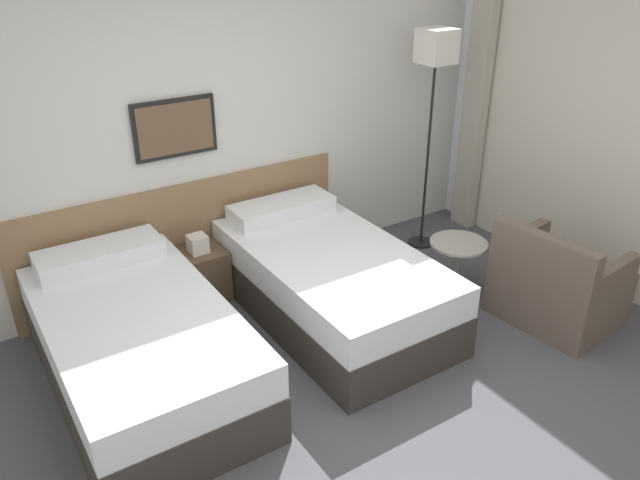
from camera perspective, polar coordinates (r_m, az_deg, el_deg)
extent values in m
plane|color=#47474C|center=(3.96, 5.66, -16.59)|extent=(16.00, 16.00, 0.00)
cube|color=silver|center=(4.99, -9.84, 10.57)|extent=(10.00, 0.06, 2.70)
cube|color=#846647|center=(5.16, -12.08, 0.25)|extent=(2.72, 0.04, 0.92)
cube|color=black|center=(4.83, -13.13, 9.93)|extent=(0.64, 0.03, 0.44)
cube|color=brown|center=(4.82, -13.06, 9.89)|extent=(0.58, 0.01, 0.38)
cube|color=#A8A393|center=(6.11, 14.13, 12.83)|extent=(0.10, 0.24, 2.64)
cube|color=#332D28|center=(4.30, -15.84, -10.79)|extent=(1.08, 1.96, 0.33)
cube|color=silver|center=(4.13, -16.32, -7.66)|extent=(1.07, 1.94, 0.24)
cube|color=silver|center=(4.68, -19.48, -1.27)|extent=(0.86, 0.34, 0.13)
cube|color=#332D28|center=(4.80, 1.11, -5.25)|extent=(1.08, 1.96, 0.33)
cube|color=silver|center=(4.66, 1.15, -2.29)|extent=(1.07, 1.94, 0.24)
cube|color=silver|center=(5.15, -3.52, 2.91)|extent=(0.86, 0.34, 0.13)
cube|color=brown|center=(5.08, -10.84, -3.20)|extent=(0.39, 0.35, 0.43)
cube|color=silver|center=(4.95, -11.11, -0.35)|extent=(0.14, 0.14, 0.14)
cylinder|color=black|center=(6.03, 9.19, -0.20)|extent=(0.24, 0.24, 0.02)
cylinder|color=black|center=(5.71, 9.80, 7.38)|extent=(0.02, 0.02, 1.67)
cube|color=silver|center=(5.47, 10.62, 17.05)|extent=(0.27, 0.27, 0.28)
cylinder|color=gray|center=(5.26, 12.07, -4.81)|extent=(0.30, 0.30, 0.01)
cylinder|color=gray|center=(5.15, 12.32, -2.61)|extent=(0.05, 0.05, 0.45)
cylinder|color=gray|center=(5.04, 12.57, -0.30)|extent=(0.46, 0.46, 0.02)
cube|color=brown|center=(5.09, 20.90, -4.51)|extent=(0.78, 0.89, 0.43)
cube|color=brown|center=(4.67, 19.71, -1.61)|extent=(0.18, 0.83, 0.36)
cube|color=brown|center=(4.81, 25.14, -3.05)|extent=(0.61, 0.15, 0.18)
cube|color=brown|center=(5.11, 18.02, 0.03)|extent=(0.61, 0.15, 0.18)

